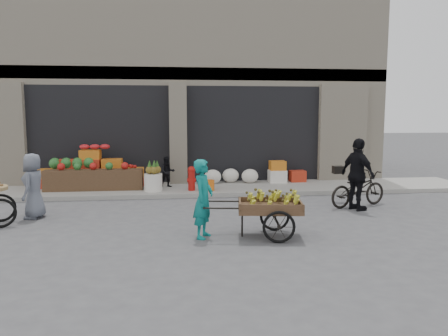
{
  "coord_description": "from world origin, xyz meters",
  "views": [
    {
      "loc": [
        -0.19,
        -8.97,
        2.36
      ],
      "look_at": [
        0.99,
        0.91,
        1.1
      ],
      "focal_mm": 35.0,
      "sensor_mm": 36.0,
      "label": 1
    }
  ],
  "objects": [
    {
      "name": "seated_person",
      "position": [
        -0.35,
        4.2,
        0.58
      ],
      "size": [
        0.51,
        0.43,
        0.93
      ],
      "primitive_type": "imported",
      "rotation": [
        0.0,
        0.0,
        0.17
      ],
      "color": "black",
      "rests_on": "sidewalk"
    },
    {
      "name": "ground",
      "position": [
        0.0,
        0.0,
        0.0
      ],
      "size": [
        80.0,
        80.0,
        0.0
      ],
      "primitive_type": "plane",
      "color": "#424244",
      "rests_on": "ground"
    },
    {
      "name": "sidewalk",
      "position": [
        0.0,
        4.1,
        0.06
      ],
      "size": [
        18.0,
        2.2,
        0.12
      ],
      "primitive_type": "cube",
      "color": "gray",
      "rests_on": "ground"
    },
    {
      "name": "banana_cart",
      "position": [
        1.6,
        -0.98,
        0.62
      ],
      "size": [
        2.13,
        1.1,
        0.85
      ],
      "rotation": [
        0.0,
        0.0,
        -0.14
      ],
      "color": "brown",
      "rests_on": "ground"
    },
    {
      "name": "bicycle",
      "position": [
        4.46,
        1.43,
        0.45
      ],
      "size": [
        1.82,
        1.15,
        0.9
      ],
      "primitive_type": "imported",
      "rotation": [
        0.0,
        0.0,
        1.92
      ],
      "color": "black",
      "rests_on": "ground"
    },
    {
      "name": "pineapple_bin",
      "position": [
        -0.75,
        3.6,
        0.37
      ],
      "size": [
        0.52,
        0.52,
        0.5
      ],
      "primitive_type": "cylinder",
      "color": "silver",
      "rests_on": "sidewalk"
    },
    {
      "name": "orange_bucket",
      "position": [
        0.85,
        3.5,
        0.27
      ],
      "size": [
        0.32,
        0.32,
        0.3
      ],
      "primitive_type": "cylinder",
      "color": "orange",
      "rests_on": "sidewalk"
    },
    {
      "name": "building",
      "position": [
        0.0,
        8.03,
        3.37
      ],
      "size": [
        14.0,
        6.45,
        7.0
      ],
      "color": "beige",
      "rests_on": "ground"
    },
    {
      "name": "cyclist",
      "position": [
        4.26,
        1.03,
        0.88
      ],
      "size": [
        0.76,
        1.11,
        1.75
      ],
      "primitive_type": "imported",
      "rotation": [
        0.0,
        0.0,
        1.92
      ],
      "color": "black",
      "rests_on": "ground"
    },
    {
      "name": "fruit_display",
      "position": [
        -2.48,
        4.38,
        0.67
      ],
      "size": [
        3.1,
        1.12,
        1.24
      ],
      "color": "#B22D18",
      "rests_on": "sidewalk"
    },
    {
      "name": "vendor_grey",
      "position": [
        -3.3,
        1.12,
        0.73
      ],
      "size": [
        0.55,
        0.77,
        1.47
      ],
      "primitive_type": "imported",
      "rotation": [
        0.0,
        0.0,
        -1.7
      ],
      "color": "slate",
      "rests_on": "ground"
    },
    {
      "name": "right_bay_goods",
      "position": [
        2.61,
        4.7,
        0.41
      ],
      "size": [
        3.35,
        0.6,
        0.7
      ],
      "color": "silver",
      "rests_on": "sidewalk"
    },
    {
      "name": "fire_hydrant",
      "position": [
        0.35,
        3.55,
        0.5
      ],
      "size": [
        0.22,
        0.22,
        0.71
      ],
      "color": "#A5140F",
      "rests_on": "sidewalk"
    },
    {
      "name": "vendor_woman",
      "position": [
        0.38,
        -0.89,
        0.75
      ],
      "size": [
        0.54,
        0.64,
        1.5
      ],
      "primitive_type": "imported",
      "rotation": [
        0.0,
        0.0,
        1.17
      ],
      "color": "#0F736F",
      "rests_on": "ground"
    }
  ]
}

